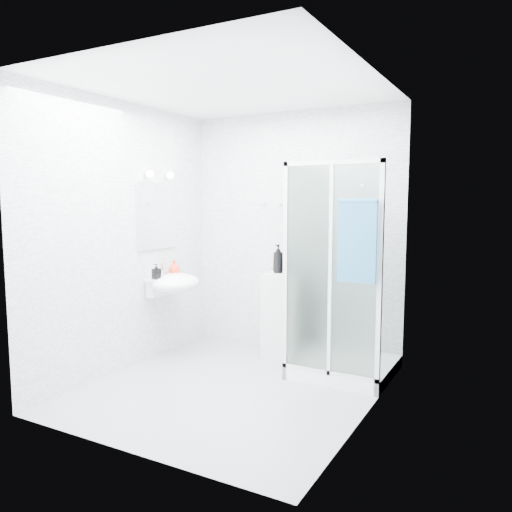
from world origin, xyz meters
The scene contains 12 objects.
room centered at (0.00, 0.00, 1.30)m, with size 2.40×2.60×2.60m.
shower_enclosure centered at (0.67, 0.77, 0.45)m, with size 0.90×0.95×2.00m.
wall_basin centered at (-0.99, 0.45, 0.80)m, with size 0.46×0.56×0.35m.
mirror centered at (-1.19, 0.45, 1.50)m, with size 0.02×0.60×0.70m, color white.
vanity_lights centered at (-1.14, 0.45, 1.92)m, with size 0.10×0.40×0.08m.
wall_hooks centered at (-0.25, 1.26, 1.62)m, with size 0.23×0.06×0.03m.
storage_cabinet centered at (0.02, 1.01, 0.45)m, with size 0.39×0.41×0.90m.
hand_towel centered at (1.00, 0.36, 1.34)m, with size 0.33×0.05×0.70m.
shampoo_bottle_a centered at (-0.05, 1.02, 1.05)m, with size 0.12×0.12×0.30m, color black.
shampoo_bottle_b centered at (0.07, 1.01, 1.01)m, with size 0.10×0.10×0.22m, color #0B1747.
soap_dispenser_orange centered at (-1.08, 0.59, 0.94)m, with size 0.12×0.12×0.16m, color #F5381C.
soap_dispenser_black centered at (-1.06, 0.27, 0.94)m, with size 0.07×0.07×0.16m, color black.
Camera 1 is at (2.22, -3.65, 1.66)m, focal length 35.00 mm.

